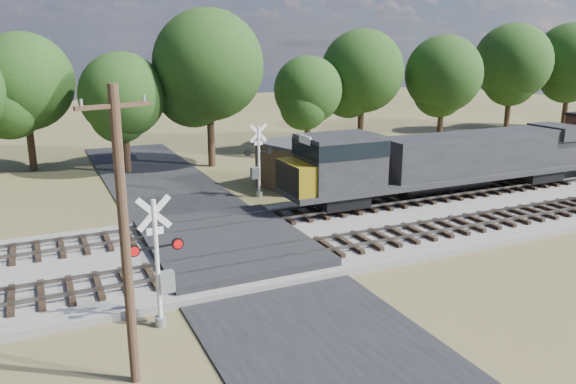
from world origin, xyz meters
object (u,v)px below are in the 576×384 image
crossing_signal_near (161,273)px  equipment_shed (298,164)px  crossing_signal_far (257,167)px  utility_pole (124,234)px

crossing_signal_near → equipment_shed: (12.51, 15.37, -0.36)m
crossing_signal_near → crossing_signal_far: 16.70m
crossing_signal_far → equipment_shed: (3.44, 1.33, -0.37)m
utility_pole → equipment_shed: utility_pole is taller
crossing_signal_far → equipment_shed: bearing=-163.2°
crossing_signal_near → equipment_shed: 19.82m
crossing_signal_far → utility_pole: bearing=53.8°
crossing_signal_near → utility_pole: 4.11m
crossing_signal_near → crossing_signal_far: crossing_signal_far is taller
crossing_signal_near → crossing_signal_far: (9.06, 14.03, 0.01)m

